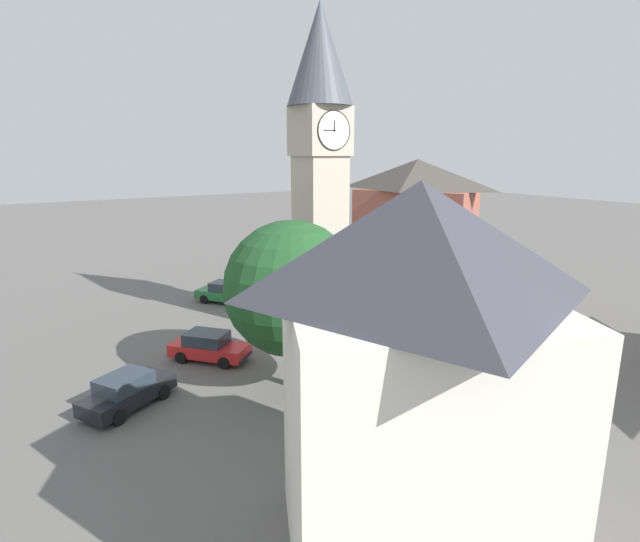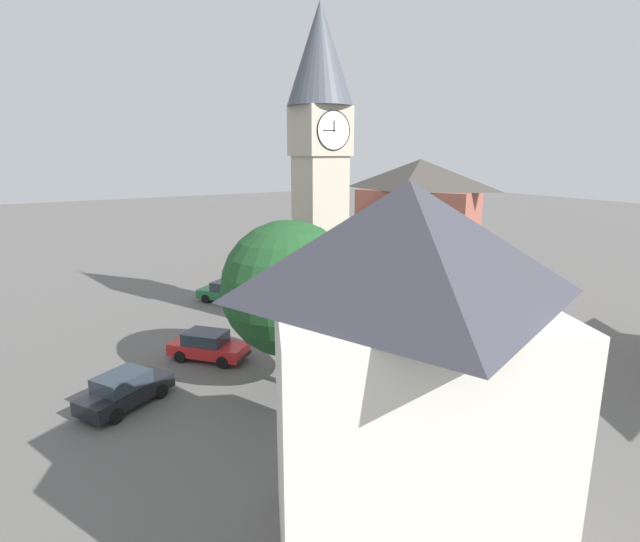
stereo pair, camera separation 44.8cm
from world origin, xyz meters
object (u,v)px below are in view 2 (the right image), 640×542
at_px(clock_tower, 320,147).
at_px(road_sign, 425,321).
at_px(pedestrian, 467,337).
at_px(building_terrace_right, 402,383).
at_px(tree, 289,288).
at_px(car_white_side, 125,390).
at_px(car_silver_kerb, 313,291).
at_px(car_black_far, 409,303).
at_px(building_corner_back, 418,217).
at_px(car_red_corner, 226,292).
at_px(car_blue_kerb, 208,346).
at_px(lamp_post, 421,278).

height_order(clock_tower, road_sign, clock_tower).
distance_m(pedestrian, building_terrace_right, 15.77).
distance_m(clock_tower, tree, 9.95).
bearing_deg(car_white_side, building_terrace_right, 109.58).
xyz_separation_m(car_silver_kerb, car_black_far, (-4.01, 6.06, 0.00)).
xyz_separation_m(building_corner_back, road_sign, (12.21, 13.99, -3.28)).
distance_m(car_red_corner, car_black_far, 13.26).
distance_m(car_white_side, road_sign, 15.28).
bearing_deg(car_blue_kerb, road_sign, 151.52).
height_order(pedestrian, lamp_post, lamp_post).
xyz_separation_m(pedestrian, building_terrace_right, (12.43, 8.78, 4.16)).
relative_size(car_black_far, lamp_post, 0.83).
bearing_deg(road_sign, building_terrace_right, 43.59).
distance_m(tree, lamp_post, 10.37).
distance_m(car_black_far, tree, 13.68).
xyz_separation_m(clock_tower, pedestrian, (-4.72, 7.47, -10.06)).
distance_m(lamp_post, road_sign, 3.70).
height_order(tree, lamp_post, tree).
height_order(clock_tower, tree, clock_tower).
bearing_deg(clock_tower, car_red_corner, -72.95).
bearing_deg(tree, road_sign, 176.28).
bearing_deg(car_silver_kerb, car_white_side, 31.38).
bearing_deg(lamp_post, car_blue_kerb, -13.21).
height_order(car_blue_kerb, road_sign, road_sign).
bearing_deg(car_white_side, tree, 163.46).
height_order(car_silver_kerb, building_corner_back, building_corner_back).
bearing_deg(clock_tower, car_black_far, 175.59).
distance_m(pedestrian, building_corner_back, 18.86).
xyz_separation_m(clock_tower, tree, (5.19, 5.70, -6.29)).
xyz_separation_m(car_white_side, building_terrace_right, (-4.49, 12.62, 4.41)).
bearing_deg(car_silver_kerb, clock_tower, 63.12).
xyz_separation_m(tree, building_terrace_right, (2.52, 10.54, 0.39)).
distance_m(building_corner_back, road_sign, 18.86).
relative_size(car_silver_kerb, road_sign, 1.58).
bearing_deg(pedestrian, building_corner_back, -124.10).
height_order(clock_tower, car_red_corner, clock_tower).
distance_m(clock_tower, car_silver_kerb, 12.03).
relative_size(car_black_far, road_sign, 1.52).
relative_size(car_blue_kerb, pedestrian, 2.49).
xyz_separation_m(car_white_side, lamp_post, (-17.07, -0.07, 2.66)).
xyz_separation_m(car_blue_kerb, building_terrace_right, (0.29, 15.57, 4.41)).
height_order(clock_tower, lamp_post, clock_tower).
height_order(car_red_corner, pedestrian, pedestrian).
distance_m(car_white_side, building_terrace_right, 14.10).
height_order(car_red_corner, road_sign, road_sign).
height_order(clock_tower, car_blue_kerb, clock_tower).
bearing_deg(road_sign, car_red_corner, -69.83).
xyz_separation_m(pedestrian, building_corner_back, (-10.31, -15.23, 4.17)).
distance_m(clock_tower, car_blue_kerb, 12.72).
xyz_separation_m(building_terrace_right, building_corner_back, (-22.74, -24.01, 0.01)).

